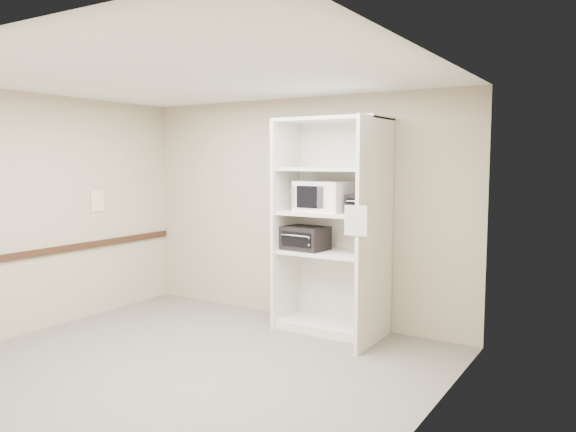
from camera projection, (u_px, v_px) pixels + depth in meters
The scene contains 12 objects.
floor at pixel (190, 366), 5.33m from camera, with size 4.50×4.00×0.01m, color #676058.
ceiling at pixel (185, 77), 5.07m from camera, with size 4.50×4.00×0.01m, color white.
wall_back at pixel (298, 209), 6.89m from camera, with size 4.50×0.02×2.70m, color tan.
wall_left at pixel (39, 213), 6.38m from camera, with size 0.02×4.00×2.70m, color tan.
wall_right at pixel (424, 244), 4.01m from camera, with size 0.02×4.00×2.70m, color tan.
shelving_unit at pixel (335, 233), 6.31m from camera, with size 1.24×0.92×2.42m.
microwave at pixel (323, 196), 6.38m from camera, with size 0.57×0.44×0.34m, color white.
toaster_oven_upper at pixel (365, 204), 6.14m from camera, with size 0.35×0.27×0.20m, color black.
toaster_oven_lower at pixel (306, 238), 6.47m from camera, with size 0.49×0.37×0.27m, color black.
paper_sign at pixel (356, 221), 5.47m from camera, with size 0.23×0.01×0.29m, color white.
chair_rail at pixel (41, 252), 6.42m from camera, with size 0.04×3.98×0.08m, color #311C10.
wall_poster at pixel (97, 201), 7.06m from camera, with size 0.01×0.19×0.27m, color white.
Camera 1 is at (3.53, -3.89, 1.94)m, focal length 35.00 mm.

